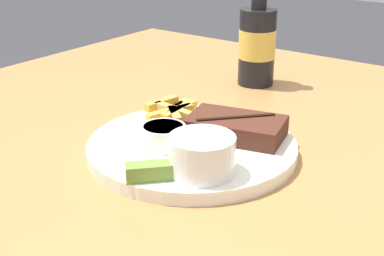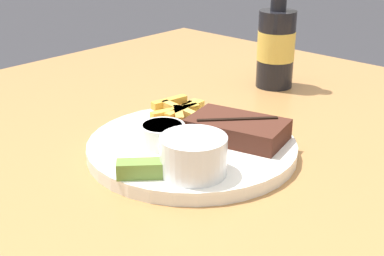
% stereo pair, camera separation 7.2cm
% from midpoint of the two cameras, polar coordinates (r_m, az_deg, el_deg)
% --- Properties ---
extents(dining_table, '(1.14, 1.18, 0.75)m').
position_cam_midpoint_polar(dining_table, '(0.78, 2.69, -8.12)').
color(dining_table, '#A87542').
rests_on(dining_table, ground_plane).
extents(dinner_plate, '(0.29, 0.29, 0.02)m').
position_cam_midpoint_polar(dinner_plate, '(0.73, 2.82, -2.15)').
color(dinner_plate, white).
rests_on(dinner_plate, dining_table).
extents(steak_portion, '(0.15, 0.11, 0.03)m').
position_cam_midpoint_polar(steak_portion, '(0.74, 7.64, -0.16)').
color(steak_portion, '#472319').
rests_on(steak_portion, dinner_plate).
extents(fries_pile, '(0.11, 0.14, 0.02)m').
position_cam_midpoint_polar(fries_pile, '(0.79, 1.54, 1.24)').
color(fries_pile, gold).
rests_on(fries_pile, dinner_plate).
extents(coleslaw_cup, '(0.08, 0.08, 0.05)m').
position_cam_midpoint_polar(coleslaw_cup, '(0.64, 3.42, -2.73)').
color(coleslaw_cup, white).
rests_on(coleslaw_cup, dinner_plate).
extents(dipping_sauce_cup, '(0.06, 0.06, 0.03)m').
position_cam_midpoint_polar(dipping_sauce_cup, '(0.71, -0.28, -0.68)').
color(dipping_sauce_cup, silver).
rests_on(dipping_sauce_cup, dinner_plate).
extents(pickle_spear, '(0.06, 0.06, 0.02)m').
position_cam_midpoint_polar(pickle_spear, '(0.63, -2.16, -4.46)').
color(pickle_spear, olive).
rests_on(pickle_spear, dinner_plate).
extents(fork_utensil, '(0.13, 0.04, 0.00)m').
position_cam_midpoint_polar(fork_utensil, '(0.78, -0.58, 0.43)').
color(fork_utensil, '#B7B7BC').
rests_on(fork_utensil, dinner_plate).
extents(knife_utensil, '(0.02, 0.17, 0.01)m').
position_cam_midpoint_polar(knife_utensil, '(0.74, 5.46, -0.91)').
color(knife_utensil, '#B7B7BC').
rests_on(knife_utensil, dinner_plate).
extents(beer_bottle, '(0.07, 0.07, 0.23)m').
position_cam_midpoint_polar(beer_bottle, '(1.01, 11.02, 8.80)').
color(beer_bottle, black).
rests_on(beer_bottle, dining_table).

